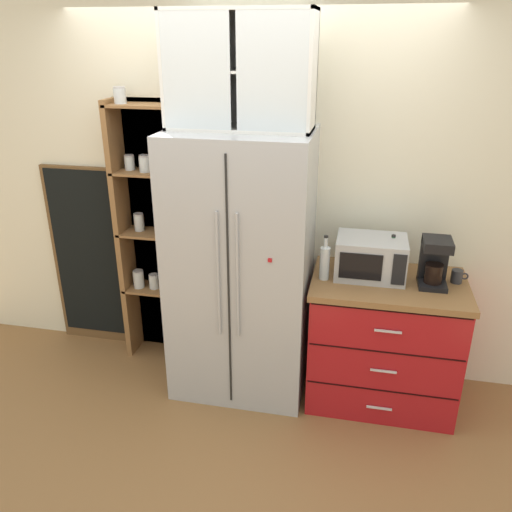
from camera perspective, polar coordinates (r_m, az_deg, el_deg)
name	(u,v)px	position (r m, az deg, el deg)	size (l,w,h in m)	color
ground_plane	(242,380)	(3.90, -1.53, -13.54)	(10.74, 10.74, 0.00)	olive
wall_back_cream	(253,198)	(3.67, -0.30, 6.46)	(5.03, 0.10, 2.55)	silver
refrigerator	(241,267)	(3.45, -1.62, -1.25)	(0.91, 0.69, 1.81)	#ADAFB5
pantry_shelf_column	(153,230)	(3.87, -11.24, 2.82)	(0.51, 0.27, 2.03)	brown
counter_cabinet	(383,340)	(3.61, 13.83, -9.01)	(0.98, 0.66, 0.89)	#A8161C
microwave	(371,257)	(3.39, 12.53, -0.14)	(0.44, 0.33, 0.26)	#ADAFB5
coffee_maker	(434,261)	(3.37, 19.08, -0.55)	(0.17, 0.20, 0.31)	black
mug_charcoal	(457,276)	(3.49, 21.31, -2.09)	(0.11, 0.07, 0.08)	#2D2D33
bottle_clear	(325,260)	(3.30, 7.60, -0.43)	(0.06, 0.06, 0.29)	silver
bottle_green	(391,257)	(3.44, 14.69, -0.16)	(0.06, 0.06, 0.28)	#285B33
upper_cabinet	(241,71)	(3.20, -1.67, 19.75)	(0.87, 0.32, 0.67)	silver
chalkboard_menu	(89,257)	(4.25, -17.93, -0.13)	(0.60, 0.04, 1.45)	brown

